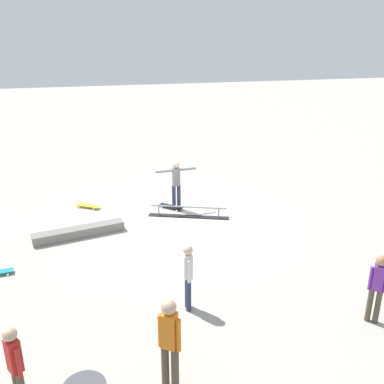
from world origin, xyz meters
name	(u,v)px	position (x,y,z in m)	size (l,w,h in m)	color
ground_plane	(182,223)	(0.00, 0.00, 0.00)	(60.00, 60.00, 0.00)	#ADA89E
grind_rail	(189,212)	(-0.27, -0.40, 0.15)	(2.40, 1.01, 0.35)	black
skate_ledge	(79,232)	(2.95, 0.25, 0.13)	(2.48, 0.36, 0.27)	gray
skater_main	(176,182)	(-0.02, -1.04, 0.93)	(1.28, 0.22, 1.59)	#2D3351
skateboard_main	(171,206)	(0.15, -1.12, 0.07)	(0.73, 0.68, 0.09)	black
bystander_red_shirt	(15,365)	(3.68, 6.07, 0.87)	(0.26, 0.32, 1.53)	brown
bystander_orange_shirt	(170,341)	(1.40, 6.15, 0.97)	(0.36, 0.29, 1.71)	brown
bystander_white_shirt	(188,274)	(0.68, 4.09, 0.83)	(0.20, 0.33, 1.47)	#2D3351
bystander_purple_shirt	(377,285)	(-2.80, 5.28, 0.83)	(0.31, 0.25, 1.48)	brown
loose_skateboard_yellow	(88,206)	(2.73, -1.75, 0.07)	(0.79, 0.59, 0.09)	yellow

